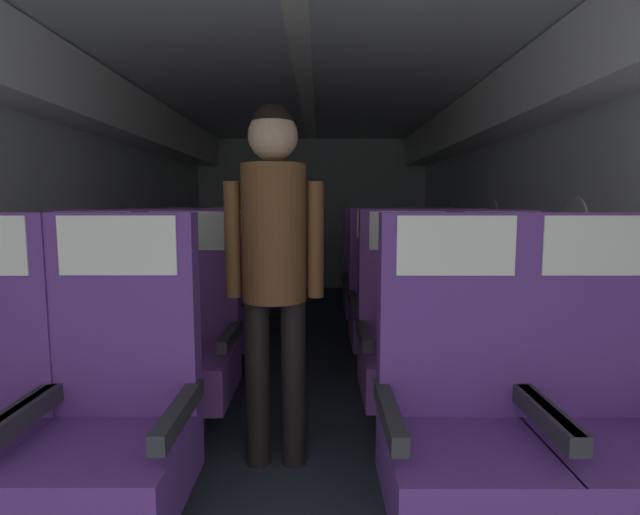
{
  "coord_description": "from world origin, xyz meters",
  "views": [
    {
      "loc": [
        0.11,
        -0.1,
        1.17
      ],
      "look_at": [
        0.1,
        3.16,
        0.81
      ],
      "focal_mm": 26.94,
      "sensor_mm": 36.0,
      "label": 1
    }
  ],
  "objects_px": {
    "seat_a_right_window": "(460,419)",
    "seat_b_right_window": "(410,340)",
    "seat_d_right_window": "(373,283)",
    "seat_b_left_window": "(92,341)",
    "seat_b_right_aisle": "(505,341)",
    "seat_c_right_aisle": "(455,304)",
    "seat_d_left_window": "(190,283)",
    "seat_d_right_aisle": "(428,283)",
    "seat_b_left_aisle": "(188,342)",
    "seat_c_right_window": "(386,304)",
    "seat_a_left_aisle": "(115,418)",
    "seat_a_right_aisle": "(609,419)",
    "seat_d_left_aisle": "(245,283)",
    "seat_c_left_window": "(155,304)",
    "flight_attendant": "(275,249)",
    "seat_c_left_aisle": "(226,304)"
  },
  "relations": [
    {
      "from": "seat_d_left_window",
      "to": "flight_attendant",
      "type": "relative_size",
      "value": 0.72
    },
    {
      "from": "seat_a_left_aisle",
      "to": "seat_b_right_aisle",
      "type": "xyz_separation_m",
      "value": [
        1.62,
        0.89,
        0.0
      ]
    },
    {
      "from": "seat_b_left_aisle",
      "to": "seat_a_right_window",
      "type": "bearing_deg",
      "value": -37.95
    },
    {
      "from": "seat_a_left_aisle",
      "to": "seat_c_right_aisle",
      "type": "height_order",
      "value": "same"
    },
    {
      "from": "seat_a_left_aisle",
      "to": "seat_d_right_window",
      "type": "bearing_deg",
      "value": 67.17
    },
    {
      "from": "seat_d_left_aisle",
      "to": "seat_d_right_window",
      "type": "xyz_separation_m",
      "value": [
        1.15,
        -0.0,
        0.0
      ]
    },
    {
      "from": "seat_b_right_aisle",
      "to": "seat_c_left_aisle",
      "type": "relative_size",
      "value": 1.0
    },
    {
      "from": "seat_d_left_window",
      "to": "seat_d_right_aisle",
      "type": "xyz_separation_m",
      "value": [
        2.12,
        0.02,
        0.0
      ]
    },
    {
      "from": "seat_c_right_aisle",
      "to": "seat_d_right_window",
      "type": "bearing_deg",
      "value": 117.91
    },
    {
      "from": "seat_a_left_aisle",
      "to": "seat_b_right_aisle",
      "type": "height_order",
      "value": "same"
    },
    {
      "from": "seat_c_right_aisle",
      "to": "seat_c_right_window",
      "type": "xyz_separation_m",
      "value": [
        -0.48,
        -0.0,
        0.0
      ]
    },
    {
      "from": "seat_a_right_aisle",
      "to": "seat_b_left_window",
      "type": "height_order",
      "value": "same"
    },
    {
      "from": "seat_a_right_aisle",
      "to": "seat_d_right_window",
      "type": "distance_m",
      "value": 2.76
    },
    {
      "from": "seat_d_left_window",
      "to": "seat_d_left_aisle",
      "type": "relative_size",
      "value": 1.0
    },
    {
      "from": "seat_c_right_aisle",
      "to": "seat_d_right_aisle",
      "type": "distance_m",
      "value": 0.91
    },
    {
      "from": "seat_d_left_window",
      "to": "seat_a_right_aisle",
      "type": "bearing_deg",
      "value": -52.01
    },
    {
      "from": "seat_d_right_window",
      "to": "seat_b_left_window",
      "type": "bearing_deg",
      "value": -131.9
    },
    {
      "from": "seat_c_left_aisle",
      "to": "flight_attendant",
      "type": "bearing_deg",
      "value": -69.09
    },
    {
      "from": "seat_a_right_window",
      "to": "seat_b_right_window",
      "type": "distance_m",
      "value": 0.91
    },
    {
      "from": "seat_c_right_aisle",
      "to": "seat_d_right_window",
      "type": "xyz_separation_m",
      "value": [
        -0.48,
        0.91,
        0.0
      ]
    },
    {
      "from": "seat_a_right_window",
      "to": "seat_b_right_aisle",
      "type": "distance_m",
      "value": 1.03
    },
    {
      "from": "seat_d_right_window",
      "to": "flight_attendant",
      "type": "relative_size",
      "value": 0.72
    },
    {
      "from": "seat_a_left_aisle",
      "to": "seat_a_right_aisle",
      "type": "bearing_deg",
      "value": -0.15
    },
    {
      "from": "seat_c_left_window",
      "to": "seat_d_left_window",
      "type": "distance_m",
      "value": 0.9
    },
    {
      "from": "seat_a_left_aisle",
      "to": "seat_b_left_aisle",
      "type": "height_order",
      "value": "same"
    },
    {
      "from": "seat_a_left_aisle",
      "to": "seat_d_right_window",
      "type": "distance_m",
      "value": 2.94
    },
    {
      "from": "seat_c_right_window",
      "to": "seat_a_right_aisle",
      "type": "bearing_deg",
      "value": -75.07
    },
    {
      "from": "seat_b_left_window",
      "to": "seat_b_right_aisle",
      "type": "distance_m",
      "value": 2.12
    },
    {
      "from": "seat_a_left_aisle",
      "to": "seat_c_right_window",
      "type": "xyz_separation_m",
      "value": [
        1.14,
        1.8,
        0.0
      ]
    },
    {
      "from": "seat_a_left_aisle",
      "to": "seat_a_right_window",
      "type": "height_order",
      "value": "same"
    },
    {
      "from": "seat_b_right_aisle",
      "to": "seat_c_right_aisle",
      "type": "xyz_separation_m",
      "value": [
        -0.0,
        0.91,
        0.0
      ]
    },
    {
      "from": "seat_a_right_window",
      "to": "seat_d_right_window",
      "type": "relative_size",
      "value": 1.0
    },
    {
      "from": "seat_b_right_window",
      "to": "seat_c_left_window",
      "type": "height_order",
      "value": "same"
    },
    {
      "from": "seat_b_right_window",
      "to": "seat_b_right_aisle",
      "type": "bearing_deg",
      "value": -1.37
    },
    {
      "from": "seat_c_right_window",
      "to": "seat_d_left_window",
      "type": "height_order",
      "value": "same"
    },
    {
      "from": "seat_a_right_aisle",
      "to": "seat_d_right_aisle",
      "type": "relative_size",
      "value": 1.0
    },
    {
      "from": "seat_d_right_aisle",
      "to": "seat_d_right_window",
      "type": "distance_m",
      "value": 0.49
    },
    {
      "from": "seat_a_left_aisle",
      "to": "seat_d_right_window",
      "type": "xyz_separation_m",
      "value": [
        1.14,
        2.71,
        0.0
      ]
    },
    {
      "from": "seat_d_left_window",
      "to": "seat_d_left_aisle",
      "type": "xyz_separation_m",
      "value": [
        0.48,
        0.02,
        0.0
      ]
    },
    {
      "from": "seat_b_right_aisle",
      "to": "seat_c_left_aisle",
      "type": "bearing_deg",
      "value": 150.76
    },
    {
      "from": "seat_a_right_window",
      "to": "seat_c_left_window",
      "type": "height_order",
      "value": "same"
    },
    {
      "from": "seat_b_right_aisle",
      "to": "seat_a_right_aisle",
      "type": "bearing_deg",
      "value": -90.32
    },
    {
      "from": "seat_b_left_window",
      "to": "seat_d_left_aisle",
      "type": "bearing_deg",
      "value": 74.94
    },
    {
      "from": "seat_a_left_aisle",
      "to": "seat_a_right_window",
      "type": "relative_size",
      "value": 1.0
    },
    {
      "from": "seat_a_left_aisle",
      "to": "seat_c_left_window",
      "type": "distance_m",
      "value": 1.86
    },
    {
      "from": "seat_b_left_aisle",
      "to": "seat_b_right_aisle",
      "type": "height_order",
      "value": "same"
    },
    {
      "from": "seat_b_left_window",
      "to": "seat_d_right_aisle",
      "type": "distance_m",
      "value": 2.8
    },
    {
      "from": "seat_b_right_window",
      "to": "flight_attendant",
      "type": "xyz_separation_m",
      "value": [
        -0.65,
        -0.34,
        0.51
      ]
    },
    {
      "from": "seat_b_right_aisle",
      "to": "seat_c_right_aisle",
      "type": "distance_m",
      "value": 0.91
    },
    {
      "from": "seat_b_left_window",
      "to": "seat_b_left_aisle",
      "type": "relative_size",
      "value": 1.0
    }
  ]
}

